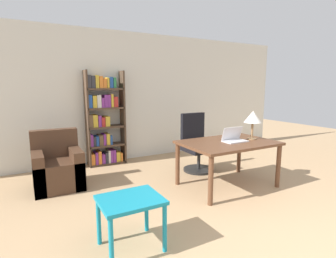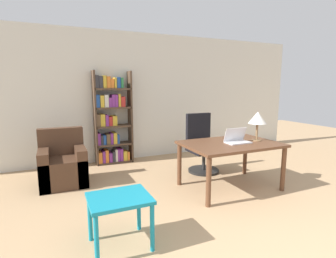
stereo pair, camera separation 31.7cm
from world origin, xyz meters
name	(u,v)px [view 2 (the right image)]	position (x,y,z in m)	size (l,w,h in m)	color
wall_back	(143,97)	(0.00, 4.53, 1.35)	(8.00, 0.06, 2.70)	silver
desk	(231,148)	(0.63, 2.23, 0.63)	(1.45, 0.98, 0.72)	brown
laptop	(237,139)	(0.72, 2.19, 0.77)	(0.38, 0.22, 0.23)	silver
table_lamp	(258,118)	(1.10, 2.19, 1.08)	(0.29, 0.29, 0.47)	olive
office_chair	(202,146)	(0.67, 3.14, 0.47)	(0.57, 0.57, 1.08)	black
side_table_blue	(119,205)	(-1.31, 1.42, 0.43)	(0.59, 0.50, 0.52)	teal
armchair	(63,166)	(-1.75, 3.47, 0.30)	(0.71, 0.70, 0.89)	#472D1E
bookshelf	(111,121)	(-0.77, 4.34, 0.89)	(0.76, 0.28, 1.89)	#4C3828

